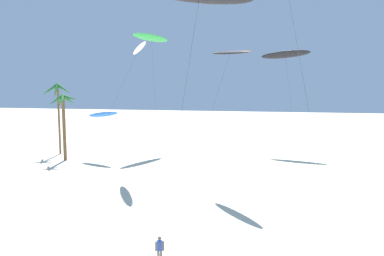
# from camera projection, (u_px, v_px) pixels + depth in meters

# --- Properties ---
(palm_tree_0) EXTENTS (3.88, 3.77, 9.06)m
(palm_tree_0) POSITION_uv_depth(u_px,v_px,m) (64.00, 110.00, 48.28)
(palm_tree_0) COLOR brown
(palm_tree_0) RESTS_ON ground
(palm_tree_1) EXTENTS (4.72, 4.75, 10.59)m
(palm_tree_1) POSITION_uv_depth(u_px,v_px,m) (58.00, 95.00, 52.86)
(palm_tree_1) COLOR brown
(palm_tree_1) RESTS_ON ground
(flying_kite_0) EXTENTS (5.64, 11.81, 18.34)m
(flying_kite_0) POSITION_uv_depth(u_px,v_px,m) (151.00, 38.00, 55.85)
(flying_kite_0) COLOR green
(flying_kite_0) RESTS_ON ground
(flying_kite_1) EXTENTS (5.27, 9.39, 7.01)m
(flying_kite_1) POSITION_uv_depth(u_px,v_px,m) (103.00, 114.00, 48.98)
(flying_kite_1) COLOR blue
(flying_kite_1) RESTS_ON ground
(flying_kite_3) EXTENTS (5.61, 11.94, 15.06)m
(flying_kite_3) POSITION_uv_depth(u_px,v_px,m) (139.00, 48.00, 40.16)
(flying_kite_3) COLOR white
(flying_kite_3) RESTS_ON ground
(flying_kite_4) EXTENTS (6.14, 6.40, 13.83)m
(flying_kite_4) POSITION_uv_depth(u_px,v_px,m) (230.00, 53.00, 34.67)
(flying_kite_4) COLOR black
(flying_kite_4) RESTS_ON ground
(flying_kite_8) EXTENTS (7.64, 10.26, 15.91)m
(flying_kite_8) POSITION_uv_depth(u_px,v_px,m) (285.00, 54.00, 55.33)
(flying_kite_8) COLOR black
(flying_kite_8) RESTS_ON ground
(person_foreground_walker) EXTENTS (0.48, 0.30, 1.65)m
(person_foreground_walker) POSITION_uv_depth(u_px,v_px,m) (160.00, 249.00, 20.17)
(person_foreground_walker) COLOR slate
(person_foreground_walker) RESTS_ON ground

